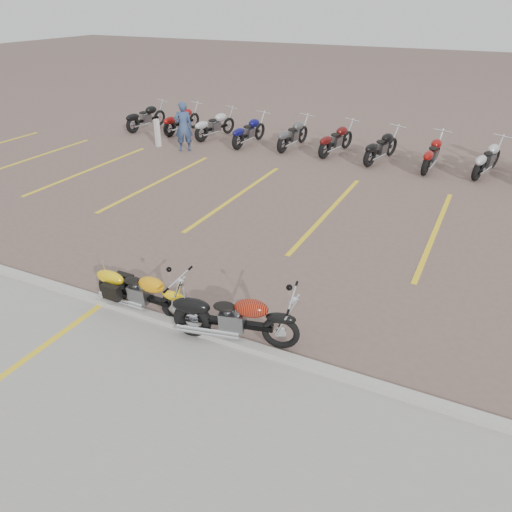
{
  "coord_description": "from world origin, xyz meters",
  "views": [
    {
      "loc": [
        3.62,
        -7.67,
        5.07
      ],
      "look_at": [
        0.01,
        -0.32,
        0.75
      ],
      "focal_mm": 35.0,
      "sensor_mm": 36.0,
      "label": 1
    }
  ],
  "objects_px": {
    "flame_cruiser": "(233,319)",
    "bollard": "(157,133)",
    "yellow_cruiser": "(141,293)",
    "person_a": "(183,127)"
  },
  "relations": [
    {
      "from": "yellow_cruiser",
      "to": "bollard",
      "type": "height_order",
      "value": "bollard"
    },
    {
      "from": "yellow_cruiser",
      "to": "bollard",
      "type": "relative_size",
      "value": 1.96
    },
    {
      "from": "yellow_cruiser",
      "to": "person_a",
      "type": "distance_m",
      "value": 10.4
    },
    {
      "from": "person_a",
      "to": "bollard",
      "type": "height_order",
      "value": "person_a"
    },
    {
      "from": "flame_cruiser",
      "to": "bollard",
      "type": "height_order",
      "value": "bollard"
    },
    {
      "from": "yellow_cruiser",
      "to": "flame_cruiser",
      "type": "bearing_deg",
      "value": -0.78
    },
    {
      "from": "flame_cruiser",
      "to": "yellow_cruiser",
      "type": "bearing_deg",
      "value": 166.08
    },
    {
      "from": "flame_cruiser",
      "to": "person_a",
      "type": "bearing_deg",
      "value": 114.77
    },
    {
      "from": "flame_cruiser",
      "to": "bollard",
      "type": "xyz_separation_m",
      "value": [
        -8.15,
        9.17,
        0.07
      ]
    },
    {
      "from": "flame_cruiser",
      "to": "person_a",
      "type": "height_order",
      "value": "person_a"
    }
  ]
}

